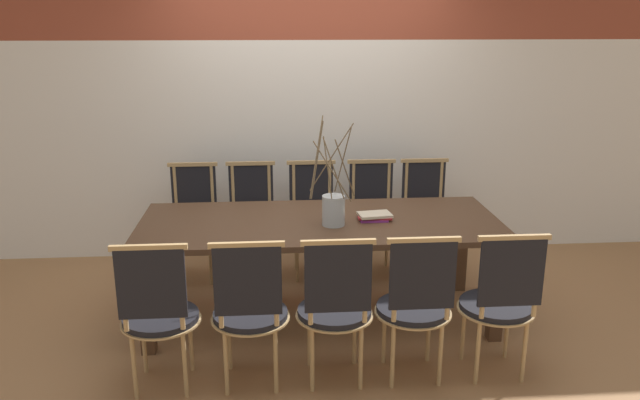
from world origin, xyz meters
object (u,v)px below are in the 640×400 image
Objects in this scene: dining_table at (320,232)px; vase_centerpiece at (333,208)px; chair_far_center at (313,216)px; chair_near_center at (335,305)px; book_stack at (374,216)px.

vase_centerpiece is at bearing -50.80° from dining_table.
chair_far_center is at bearing 94.72° from vase_centerpiece.
chair_near_center is at bearing -94.51° from vase_centerpiece.
chair_far_center is 1.02m from vase_centerpiece.
vase_centerpiece reaches higher than dining_table.
chair_far_center is at bearing 89.68° from dining_table.
chair_near_center is 0.83m from vase_centerpiece.
book_stack is at bearing 113.82° from chair_far_center.
dining_table is 0.87m from chair_far_center.
dining_table is 2.64× the size of chair_far_center.
chair_near_center is at bearing -112.89° from book_stack.
dining_table is at bearing 91.64° from chair_near_center.
book_stack is (0.36, 0.85, 0.27)m from chair_near_center.
vase_centerpiece is (0.08, -0.95, 0.36)m from chair_far_center.
book_stack is at bearing 67.11° from chair_near_center.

